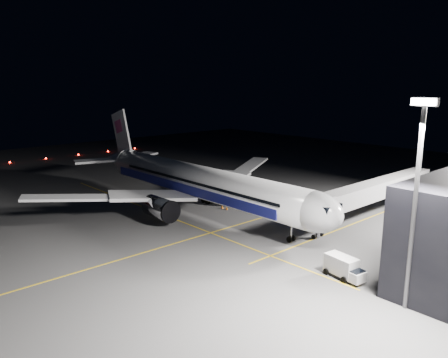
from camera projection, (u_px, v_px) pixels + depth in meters
ground at (200, 211)px, 76.50m from camera, size 200.00×200.00×0.00m
guide_line_main at (239, 224)px, 69.25m from camera, size 0.25×80.00×0.01m
guide_line_cross at (172, 218)px, 72.57m from camera, size 70.00×0.25×0.01m
guide_line_side at (340, 229)px, 67.11m from camera, size 0.25×40.00×0.01m
airliner at (195, 181)px, 76.17m from camera, size 61.48×54.22×16.64m
jet_bridge at (370, 191)px, 71.40m from camera, size 3.60×34.40×6.30m
floodlight_mast_south at (416, 187)px, 40.92m from camera, size 2.40×0.67×20.70m
taxiway_lights at (46, 158)px, 128.60m from camera, size 0.44×60.44×0.44m
service_truck at (344, 267)px, 49.91m from camera, size 5.13×2.69×2.51m
baggage_tug at (266, 188)px, 89.87m from camera, size 2.58×2.37×1.52m
safety_cone_a at (206, 198)px, 83.64m from camera, size 0.44×0.44×0.66m
safety_cone_b at (227, 208)px, 77.25m from camera, size 0.39×0.39×0.59m
safety_cone_c at (222, 207)px, 77.98m from camera, size 0.45×0.45×0.68m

